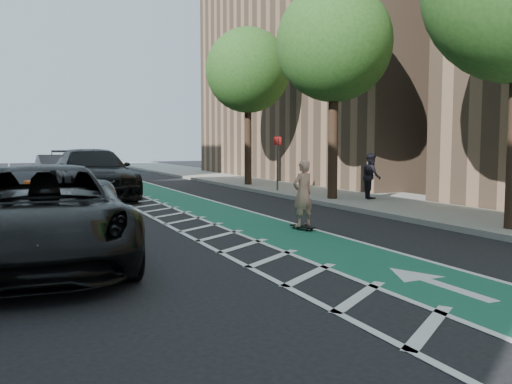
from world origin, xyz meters
TOP-DOWN VIEW (x-y plane):
  - ground at (0.00, 0.00)m, footprint 120.00×120.00m
  - bike_lane at (3.00, 10.00)m, footprint 2.00×90.00m
  - buffer_strip at (1.50, 10.00)m, footprint 1.40×90.00m
  - sidewalk_right at (9.50, 10.00)m, footprint 5.00×90.00m
  - curb_right at (7.05, 10.00)m, footprint 0.12×90.00m
  - building_right_far at (17.50, 20.00)m, footprint 14.00×22.00m
  - tree_r_c at (7.90, 8.00)m, footprint 4.20×4.20m
  - tree_r_d at (7.90, 16.00)m, footprint 4.20×4.20m
  - sign_post at (7.60, 12.00)m, footprint 0.35×0.08m
  - skateboard at (3.70, 2.78)m, footprint 0.37×0.78m
  - skateboarder at (3.70, 2.78)m, footprint 0.68×0.52m
  - suv_near at (-2.40, 1.33)m, footprint 3.43×6.58m
  - suv_far at (0.00, 13.38)m, footprint 3.04×6.89m
  - car_grey at (-0.51, 30.16)m, footprint 1.82×4.52m
  - pedestrian at (9.14, 7.36)m, footprint 0.91×1.00m
  - barrel_b at (-2.28, 9.50)m, footprint 0.73×0.73m
  - barrel_c at (-3.14, 16.29)m, footprint 0.67×0.67m

SIDE VIEW (x-z plane):
  - ground at x=0.00m, z-range 0.00..0.00m
  - buffer_strip at x=1.50m, z-range 0.00..0.01m
  - bike_lane at x=3.00m, z-range 0.00..0.01m
  - sidewalk_right at x=9.50m, z-range 0.00..0.15m
  - curb_right at x=7.05m, z-range 0.00..0.16m
  - skateboard at x=3.70m, z-range 0.03..0.13m
  - barrel_c at x=-3.14m, z-range -0.03..0.89m
  - barrel_b at x=-2.28m, z-range -0.03..0.97m
  - car_grey at x=-0.51m, z-range 0.00..1.46m
  - suv_near at x=-2.40m, z-range 0.00..1.77m
  - skateboarder at x=3.70m, z-range 0.10..1.76m
  - suv_far at x=0.00m, z-range 0.00..1.97m
  - pedestrian at x=9.14m, z-range 0.15..1.83m
  - sign_post at x=7.60m, z-range 0.11..2.59m
  - tree_r_c at x=7.90m, z-range 1.82..9.72m
  - tree_r_d at x=7.90m, z-range 1.82..9.72m
  - building_right_far at x=17.50m, z-range 0.00..19.00m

